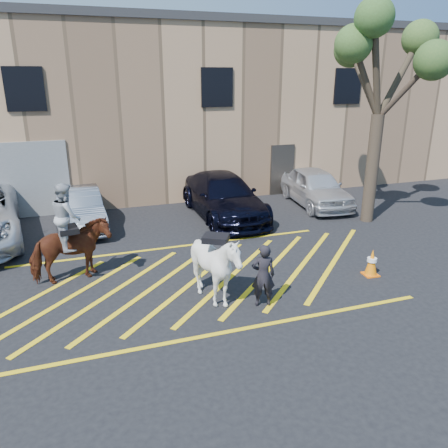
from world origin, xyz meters
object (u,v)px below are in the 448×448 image
object	(u,v)px
car_silver_sedan	(80,208)
traffic_cone	(372,262)
saddled_white	(216,267)
car_white_suv	(315,187)
tree	(384,55)
handler	(263,275)
mounted_bay	(70,243)
car_blue_suv	(223,196)

from	to	relation	value
car_silver_sedan	traffic_cone	xyz separation A→B (m)	(7.20, -6.57, -0.31)
saddled_white	car_white_suv	bearing A→B (deg)	45.73
tree	handler	bearing A→B (deg)	-143.60
mounted_bay	tree	size ratio (longest dim) A/B	0.35
car_silver_sedan	car_white_suv	xyz separation A→B (m)	(9.17, -0.16, 0.07)
tree	car_white_suv	bearing A→B (deg)	107.33
car_silver_sedan	tree	bearing A→B (deg)	-18.77
handler	mounted_bay	distance (m)	4.96
car_white_suv	tree	xyz separation A→B (m)	(0.76, -2.44, 4.95)
car_silver_sedan	saddled_white	bearing A→B (deg)	-70.94
car_silver_sedan	traffic_cone	size ratio (longest dim) A/B	5.62
car_silver_sedan	mounted_bay	world-z (taller)	mounted_bay
car_silver_sedan	traffic_cone	world-z (taller)	car_silver_sedan
car_white_suv	handler	xyz separation A→B (m)	(-5.35, -6.94, 0.00)
car_blue_suv	saddled_white	size ratio (longest dim) A/B	2.50
car_blue_suv	saddled_white	distance (m)	6.64
mounted_bay	tree	bearing A→B (deg)	9.76
car_silver_sedan	tree	world-z (taller)	tree
tree	car_silver_sedan	bearing A→B (deg)	165.30
car_blue_suv	saddled_white	bearing A→B (deg)	-110.78
car_blue_suv	handler	world-z (taller)	car_blue_suv
mounted_bay	tree	world-z (taller)	tree
traffic_cone	tree	distance (m)	7.18
car_white_suv	tree	bearing A→B (deg)	-66.73
saddled_white	car_blue_suv	bearing A→B (deg)	69.89
saddled_white	traffic_cone	world-z (taller)	saddled_white
car_silver_sedan	handler	world-z (taller)	handler
car_blue_suv	tree	distance (m)	7.21
mounted_bay	car_silver_sedan	bearing A→B (deg)	86.04
car_white_suv	saddled_white	world-z (taller)	saddled_white
handler	traffic_cone	xyz separation A→B (m)	(3.37, 0.54, -0.38)
car_blue_suv	handler	xyz separation A→B (m)	(-1.30, -6.69, -0.03)
saddled_white	traffic_cone	bearing A→B (deg)	1.19
saddled_white	tree	bearing A→B (deg)	29.74
saddled_white	tree	distance (m)	9.46
traffic_cone	car_silver_sedan	bearing A→B (deg)	137.63
car_white_suv	saddled_white	bearing A→B (deg)	-128.33
traffic_cone	tree	size ratio (longest dim) A/B	0.10
car_silver_sedan	car_blue_suv	distance (m)	5.15
tree	saddled_white	bearing A→B (deg)	-150.26
handler	traffic_cone	world-z (taller)	handler
car_silver_sedan	traffic_cone	bearing A→B (deg)	-46.44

